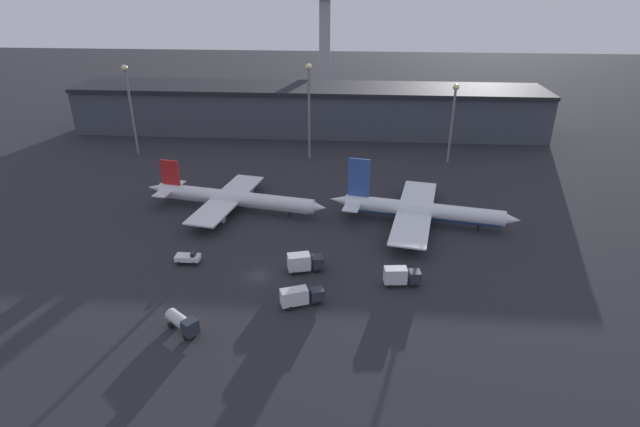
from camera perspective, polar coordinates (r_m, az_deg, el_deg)
The scene contains 13 objects.
ground at distance 94.03m, azimuth -6.99°, elevation -7.07°, with size 600.00×600.00×0.00m, color #26262B.
terminal_building at distance 178.11m, azimuth -1.36°, elevation 11.86°, with size 160.43×23.32×15.88m.
airplane_0 at distance 119.19m, azimuth -9.97°, elevation 1.73°, with size 45.07×30.34×10.95m.
airplane_1 at distance 113.15m, azimuth 11.34°, elevation 0.37°, with size 41.71×35.23×13.95m.
service_vehicle_0 at distance 84.68m, azimuth -2.25°, elevation -9.42°, with size 7.57×4.59×3.42m.
service_vehicle_1 at distance 90.76m, azimuth 9.19°, elevation -7.05°, with size 6.64×2.82×3.61m.
service_vehicle_2 at distance 93.60m, azimuth -1.84°, elevation -5.57°, with size 7.10×4.15×3.70m.
service_vehicle_3 at distance 99.85m, azimuth -14.83°, elevation -4.92°, with size 4.74×2.25×2.52m.
service_vehicle_4 at distance 82.14m, azimuth -15.45°, elevation -11.92°, with size 6.35×5.60×3.16m.
lamp_post_0 at distance 161.79m, azimuth -20.92°, elevation 12.08°, with size 1.80×1.80×27.02m.
lamp_post_1 at distance 147.55m, azimuth -1.27°, elevation 12.76°, with size 1.80×1.80×28.03m.
lamp_post_2 at distance 150.00m, azimuth 14.96°, elevation 11.03°, with size 1.80×1.80×22.97m.
control_tower at distance 208.05m, azimuth 0.54°, elevation 19.56°, with size 9.00×9.00×49.27m.
Camera 1 is at (17.31, -77.35, 50.59)m, focal length 28.00 mm.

